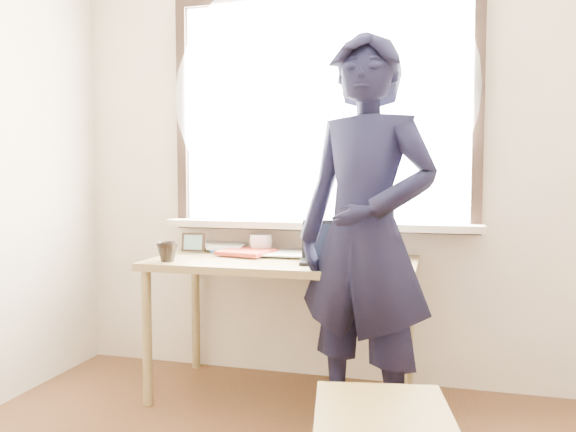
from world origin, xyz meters
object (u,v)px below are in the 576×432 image
(desk, at_px, (283,273))
(work_chair, at_px, (382,427))
(person, at_px, (366,237))
(laptop, at_px, (331,252))
(mug_dark, at_px, (167,252))
(mug_white, at_px, (261,243))

(desk, xyz_separation_m, work_chair, (0.65, -1.09, -0.30))
(desk, height_order, person, person)
(person, bearing_deg, desk, 164.72)
(laptop, height_order, mug_dark, laptop)
(mug_white, height_order, work_chair, mug_white)
(mug_dark, distance_m, work_chair, 1.54)
(person, bearing_deg, laptop, 145.11)
(mug_dark, bearing_deg, desk, 23.16)
(mug_dark, distance_m, person, 1.07)
(desk, relative_size, work_chair, 2.81)
(laptop, xyz_separation_m, mug_dark, (-0.84, -0.21, 0.00))
(mug_white, bearing_deg, laptop, -28.77)
(desk, distance_m, laptop, 0.30)
(mug_dark, height_order, work_chair, mug_dark)
(desk, height_order, mug_white, mug_white)
(person, bearing_deg, mug_white, 160.24)
(desk, relative_size, mug_dark, 12.82)
(desk, xyz_separation_m, person, (0.49, -0.34, 0.25))
(mug_dark, relative_size, person, 0.06)
(work_chair, distance_m, person, 0.94)
(work_chair, bearing_deg, mug_white, 122.78)
(mug_dark, relative_size, work_chair, 0.22)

